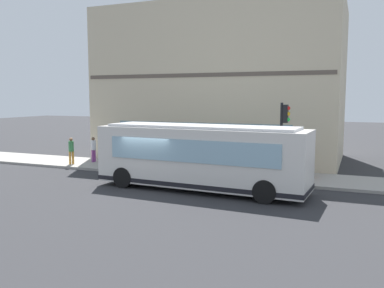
% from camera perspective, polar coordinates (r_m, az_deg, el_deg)
% --- Properties ---
extents(ground, '(120.00, 120.00, 0.00)m').
position_cam_1_polar(ground, '(20.10, -5.42, -6.03)').
color(ground, '#2D2D30').
extents(sidewalk_curb, '(3.54, 40.00, 0.15)m').
position_cam_1_polar(sidewalk_curb, '(23.96, -0.55, -3.77)').
color(sidewalk_curb, '#9E9991').
rests_on(sidewalk_curb, ground).
extents(building_corner, '(9.27, 16.20, 10.36)m').
position_cam_1_polar(building_corner, '(29.56, 4.29, 8.09)').
color(building_corner, beige).
rests_on(building_corner, ground).
extents(city_bus_nearside, '(3.07, 10.16, 3.07)m').
position_cam_1_polar(city_bus_nearside, '(19.21, 1.19, -1.88)').
color(city_bus_nearside, silver).
rests_on(city_bus_nearside, ground).
extents(traffic_light_near_corner, '(0.32, 0.49, 3.94)m').
position_cam_1_polar(traffic_light_near_corner, '(20.90, 12.65, 2.36)').
color(traffic_light_near_corner, black).
rests_on(traffic_light_near_corner, sidewalk_curb).
extents(fire_hydrant, '(0.35, 0.35, 0.74)m').
position_cam_1_polar(fire_hydrant, '(23.62, -5.74, -2.88)').
color(fire_hydrant, yellow).
rests_on(fire_hydrant, sidewalk_curb).
extents(pedestrian_near_hydrant, '(0.32, 0.32, 1.55)m').
position_cam_1_polar(pedestrian_near_hydrant, '(25.42, -8.24, -1.05)').
color(pedestrian_near_hydrant, '#B23338').
rests_on(pedestrian_near_hydrant, sidewalk_curb).
extents(pedestrian_by_light_pole, '(0.32, 0.32, 1.69)m').
position_cam_1_polar(pedestrian_by_light_pole, '(26.85, -16.46, -0.67)').
color(pedestrian_by_light_pole, gold).
rests_on(pedestrian_by_light_pole, sidewalk_curb).
extents(pedestrian_walking_along_curb, '(0.32, 0.32, 1.63)m').
position_cam_1_polar(pedestrian_walking_along_curb, '(27.48, -13.56, -0.50)').
color(pedestrian_walking_along_curb, '#8C3F8C').
rests_on(pedestrian_walking_along_curb, sidewalk_curb).
extents(pedestrian_near_building_entrance, '(0.32, 0.32, 1.61)m').
position_cam_1_polar(pedestrian_near_building_entrance, '(25.25, -12.20, -1.10)').
color(pedestrian_near_building_entrance, '#3359A5').
rests_on(pedestrian_near_building_entrance, sidewalk_curb).
extents(newspaper_vending_box, '(0.44, 0.42, 0.90)m').
position_cam_1_polar(newspaper_vending_box, '(22.49, 16.08, -3.35)').
color(newspaper_vending_box, '#BF3F19').
rests_on(newspaper_vending_box, sidewalk_curb).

